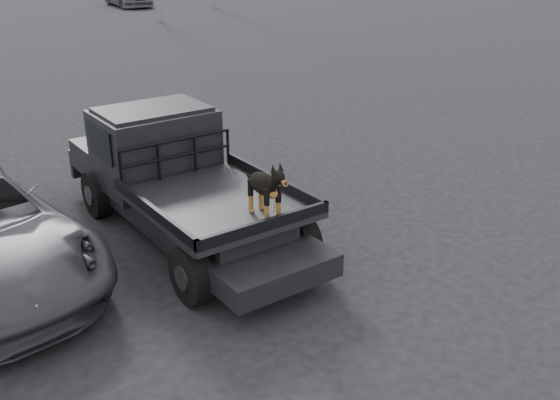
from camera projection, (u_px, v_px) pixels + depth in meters
ground at (267, 263)px, 8.75m from camera, size 120.00×120.00×0.00m
flatbed_ute at (186, 208)px, 9.36m from camera, size 2.00×5.40×0.92m
ute_cab at (154, 135)px, 9.72m from camera, size 1.72×1.30×0.88m
headache_rack at (177, 158)px, 9.22m from camera, size 1.80×0.08×0.55m
dog at (264, 189)px, 7.87m from camera, size 0.32×0.60×0.74m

